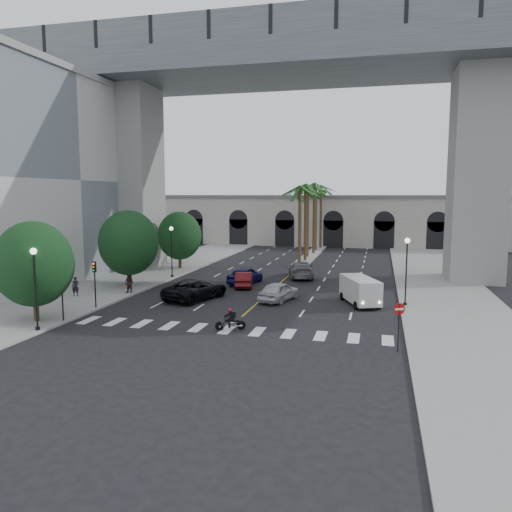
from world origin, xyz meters
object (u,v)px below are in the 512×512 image
(car_e, at_px, (245,275))
(lamp_post_right, at_px, (406,266))
(traffic_signal_near, at_px, (62,286))
(car_a, at_px, (279,291))
(motorcycle_rider, at_px, (231,320))
(do_not_enter_sign, at_px, (399,316))
(traffic_signal_far, at_px, (95,277))
(cargo_van, at_px, (360,290))
(pedestrian_b, at_px, (129,283))
(lamp_post_left_far, at_px, (172,247))
(car_c, at_px, (196,289))
(lamp_post_left_near, at_px, (35,282))
(car_b, at_px, (244,279))
(car_d, at_px, (301,270))
(pedestrian_a, at_px, (75,286))

(car_e, bearing_deg, lamp_post_right, 165.59)
(traffic_signal_near, height_order, car_a, traffic_signal_near)
(lamp_post_right, xyz_separation_m, motorcycle_rider, (-11.11, -9.54, -2.58))
(car_e, height_order, do_not_enter_sign, do_not_enter_sign)
(motorcycle_rider, bearing_deg, car_a, 58.97)
(car_a, bearing_deg, traffic_signal_far, 41.78)
(cargo_van, xyz_separation_m, pedestrian_b, (-19.48, -0.96, -0.16))
(motorcycle_rider, relative_size, pedestrian_b, 1.05)
(lamp_post_left_far, xyz_separation_m, car_c, (6.12, -9.23, -2.37))
(lamp_post_left_near, distance_m, car_e, 21.50)
(traffic_signal_far, bearing_deg, lamp_post_right, 15.98)
(lamp_post_right, relative_size, car_a, 1.15)
(car_b, bearing_deg, car_e, -91.97)
(traffic_signal_far, bearing_deg, car_d, 54.63)
(car_d, relative_size, pedestrian_b, 3.39)
(car_c, distance_m, pedestrian_a, 10.21)
(car_c, bearing_deg, traffic_signal_near, 75.13)
(traffic_signal_near, height_order, motorcycle_rider, traffic_signal_near)
(traffic_signal_near, xyz_separation_m, car_d, (12.80, 22.03, -1.65))
(motorcycle_rider, distance_m, car_c, 10.00)
(car_e, bearing_deg, car_a, 134.54)
(lamp_post_left_near, bearing_deg, do_not_enter_sign, 3.77)
(lamp_post_left_far, relative_size, car_c, 0.87)
(lamp_post_right, xyz_separation_m, car_d, (-9.90, 11.53, -2.36))
(car_b, bearing_deg, car_c, 56.54)
(car_b, bearing_deg, lamp_post_left_near, 52.12)
(cargo_van, bearing_deg, pedestrian_b, 161.30)
(motorcycle_rider, distance_m, car_b, 14.95)
(car_c, bearing_deg, car_b, -92.68)
(car_d, bearing_deg, traffic_signal_far, 41.76)
(lamp_post_left_near, xyz_separation_m, car_d, (12.90, 24.53, -2.36))
(car_e, xyz_separation_m, pedestrian_a, (-12.13, -9.77, 0.12))
(traffic_signal_far, bearing_deg, cargo_van, 18.76)
(do_not_enter_sign, bearing_deg, lamp_post_right, 61.73)
(motorcycle_rider, xyz_separation_m, car_b, (-3.17, 14.61, 0.08))
(car_a, relative_size, car_d, 0.79)
(lamp_post_left_far, height_order, car_c, lamp_post_left_far)
(car_c, bearing_deg, car_e, -86.53)
(lamp_post_left_far, distance_m, do_not_enter_sign, 29.39)
(car_e, height_order, cargo_van, cargo_van)
(car_b, bearing_deg, traffic_signal_far, 41.32)
(cargo_van, bearing_deg, lamp_post_left_near, -167.58)
(motorcycle_rider, height_order, car_d, car_d)
(traffic_signal_near, relative_size, car_c, 0.60)
(car_b, bearing_deg, pedestrian_b, 22.14)
(car_e, distance_m, pedestrian_b, 11.29)
(motorcycle_rider, height_order, car_b, car_b)
(car_b, distance_m, pedestrian_b, 10.50)
(car_c, bearing_deg, motorcycle_rider, 141.96)
(lamp_post_right, bearing_deg, motorcycle_rider, -139.35)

